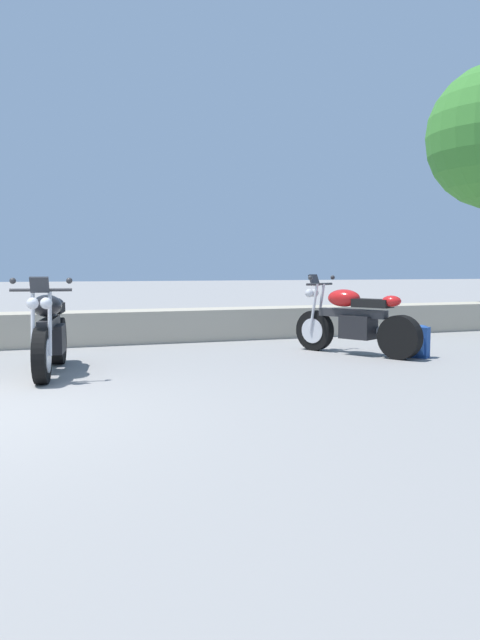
{
  "coord_description": "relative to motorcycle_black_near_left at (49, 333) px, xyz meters",
  "views": [
    {
      "loc": [
        0.85,
        -5.64,
        1.25
      ],
      "look_at": [
        3.28,
        1.2,
        0.65
      ],
      "focal_mm": 34.15,
      "sensor_mm": 36.0,
      "label": 1
    }
  ],
  "objects": [
    {
      "name": "motorcycle_black_near_left",
      "position": [
        0.0,
        0.0,
        0.0
      ],
      "size": [
        0.69,
        2.06,
        1.18
      ],
      "color": "black",
      "rests_on": "ground"
    },
    {
      "name": "motorcycle_red_centre",
      "position": [
        4.3,
        0.21,
        0.0
      ],
      "size": [
        1.17,
        1.89,
        1.18
      ],
      "color": "black",
      "rests_on": "ground"
    },
    {
      "name": "rider_backpack",
      "position": [
        5.0,
        -0.38,
        -0.24
      ],
      "size": [
        0.35,
        0.35,
        0.47
      ],
      "color": "navy",
      "rests_on": "ground"
    }
  ]
}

